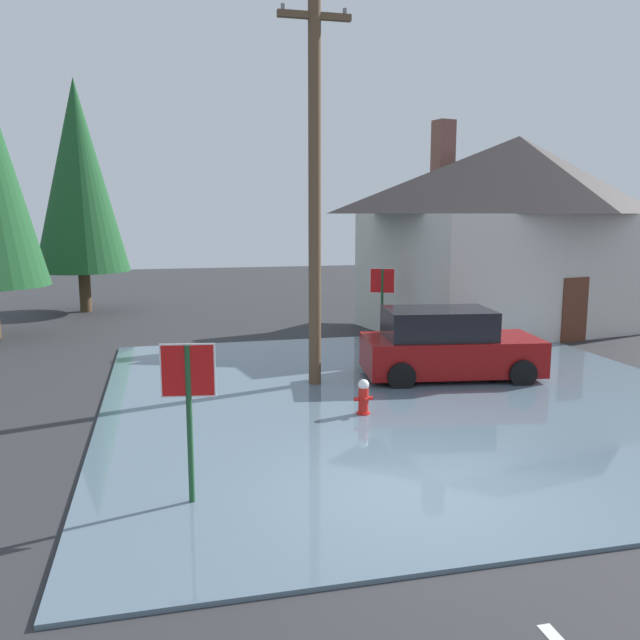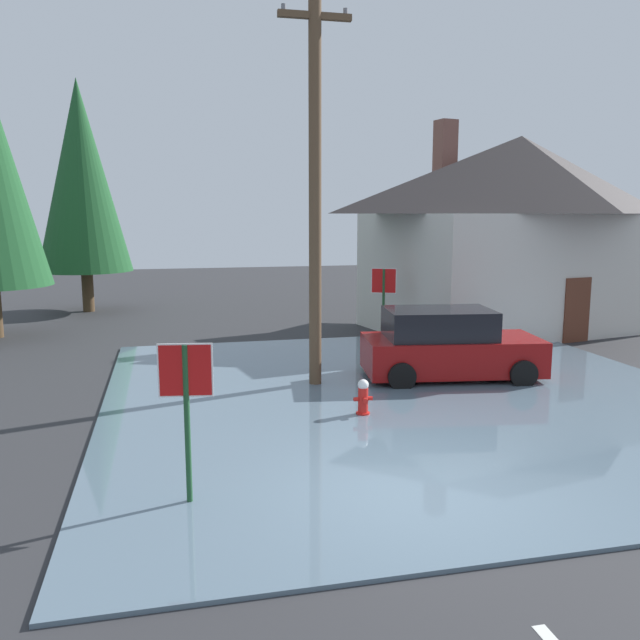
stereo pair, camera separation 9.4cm
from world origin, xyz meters
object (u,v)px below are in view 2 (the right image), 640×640
object	(u,v)px
stop_sign_near	(186,391)
parked_car	(448,346)
utility_pole	(315,187)
pine_tree_mid_left	(81,177)
house	(517,230)
fire_hydrant	(363,398)
stop_sign_far	(384,290)

from	to	relation	value
stop_sign_near	parked_car	distance (m)	8.48
utility_pole	stop_sign_near	bearing A→B (deg)	-118.13
pine_tree_mid_left	parked_car	bearing A→B (deg)	-54.39
pine_tree_mid_left	utility_pole	bearing A→B (deg)	-64.41
parked_car	utility_pole	bearing A→B (deg)	178.58
utility_pole	parked_car	bearing A→B (deg)	-1.42
stop_sign_near	utility_pole	world-z (taller)	utility_pole
utility_pole	parked_car	xyz separation A→B (m)	(3.24, -0.08, -3.71)
house	parked_car	size ratio (longest dim) A/B	2.53
pine_tree_mid_left	stop_sign_near	bearing A→B (deg)	-80.02
fire_hydrant	house	bearing A→B (deg)	46.63
stop_sign_near	parked_car	bearing A→B (deg)	41.82
utility_pole	pine_tree_mid_left	world-z (taller)	pine_tree_mid_left
parked_car	stop_sign_far	bearing A→B (deg)	92.61
stop_sign_far	parked_car	size ratio (longest dim) A/B	0.53
stop_sign_far	parked_car	world-z (taller)	stop_sign_far
stop_sign_far	fire_hydrant	bearing A→B (deg)	-111.72
fire_hydrant	pine_tree_mid_left	bearing A→B (deg)	113.21
parked_car	pine_tree_mid_left	xyz separation A→B (m)	(-9.65, 13.48, 4.56)
fire_hydrant	parked_car	xyz separation A→B (m)	(2.84, 2.40, 0.44)
stop_sign_far	pine_tree_mid_left	world-z (taller)	pine_tree_mid_left
parked_car	fire_hydrant	bearing A→B (deg)	-139.76
fire_hydrant	house	xyz separation A→B (m)	(8.04, 8.51, 3.00)
utility_pole	parked_car	distance (m)	4.92
fire_hydrant	parked_car	bearing A→B (deg)	40.24
stop_sign_near	pine_tree_mid_left	bearing A→B (deg)	99.98
fire_hydrant	utility_pole	world-z (taller)	utility_pole
parked_car	pine_tree_mid_left	world-z (taller)	pine_tree_mid_left
utility_pole	pine_tree_mid_left	bearing A→B (deg)	115.59
stop_sign_far	house	size ratio (longest dim) A/B	0.21
utility_pole	house	distance (m)	10.43
utility_pole	house	size ratio (longest dim) A/B	0.78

